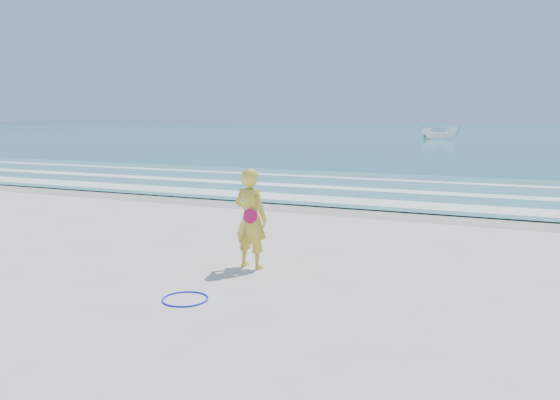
% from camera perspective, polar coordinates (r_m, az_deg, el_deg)
% --- Properties ---
extents(ground, '(400.00, 400.00, 0.00)m').
position_cam_1_polar(ground, '(8.78, -14.73, -9.93)').
color(ground, silver).
rests_on(ground, ground).
extents(wet_sand, '(400.00, 2.40, 0.00)m').
position_cam_1_polar(wet_sand, '(16.61, 4.51, -0.80)').
color(wet_sand, '#B2A893').
rests_on(wet_sand, ground).
extents(ocean, '(400.00, 190.00, 0.04)m').
position_cam_1_polar(ocean, '(111.69, 20.43, 6.91)').
color(ocean, '#19727F').
rests_on(ocean, ground).
extents(shallow, '(400.00, 10.00, 0.01)m').
position_cam_1_polar(shallow, '(21.36, 8.77, 1.40)').
color(shallow, '#59B7AD').
rests_on(shallow, ocean).
extents(foam_near, '(400.00, 1.40, 0.01)m').
position_cam_1_polar(foam_near, '(17.82, 5.84, 0.01)').
color(foam_near, white).
rests_on(foam_near, shallow).
extents(foam_mid, '(400.00, 0.90, 0.01)m').
position_cam_1_polar(foam_mid, '(20.59, 8.22, 1.15)').
color(foam_mid, white).
rests_on(foam_mid, shallow).
extents(foam_far, '(400.00, 0.60, 0.01)m').
position_cam_1_polar(foam_far, '(23.77, 10.26, 2.13)').
color(foam_far, white).
rests_on(foam_far, shallow).
extents(hoop, '(0.76, 0.76, 0.03)m').
position_cam_1_polar(hoop, '(8.57, -9.88, -10.15)').
color(hoop, '#0D15F9').
rests_on(hoop, ground).
extents(boat, '(4.62, 2.51, 1.69)m').
position_cam_1_polar(boat, '(65.47, 16.45, 6.86)').
color(boat, white).
rests_on(boat, ocean).
extents(woman, '(0.74, 0.55, 1.84)m').
position_cam_1_polar(woman, '(9.96, -3.08, -1.93)').
color(woman, gold).
rests_on(woman, ground).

